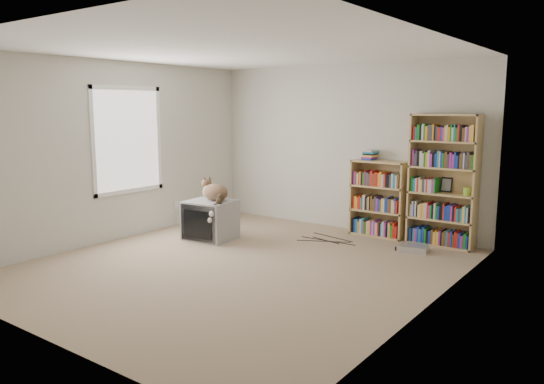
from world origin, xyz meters
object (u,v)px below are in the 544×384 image
Objects in this scene: dvd_player at (413,248)px; bookcase_short at (379,201)px; bookcase_tall at (443,184)px; crt_tv at (211,220)px; cat at (215,195)px.

bookcase_short is at bearing 133.56° from dvd_player.
dvd_player is at bearing -35.67° from bookcase_short.
bookcase_short is 1.03m from dvd_player.
dvd_player is (-0.18, -0.53, -0.80)m from bookcase_tall.
bookcase_tall is 4.78× the size of dvd_player.
crt_tv is at bearing -149.81° from bookcase_tall.
bookcase_tall is at bearing 43.21° from cat.
crt_tv reaches higher than dvd_player.
bookcase_short is (1.84, 1.61, 0.23)m from crt_tv.
cat is 2.79m from dvd_player.
crt_tv is 2.45m from bookcase_short.
crt_tv is at bearing -138.83° from bookcase_short.
cat is at bearing -168.02° from dvd_player.
bookcase_short is 2.96× the size of dvd_player.
bookcase_tall reaches higher than crt_tv.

